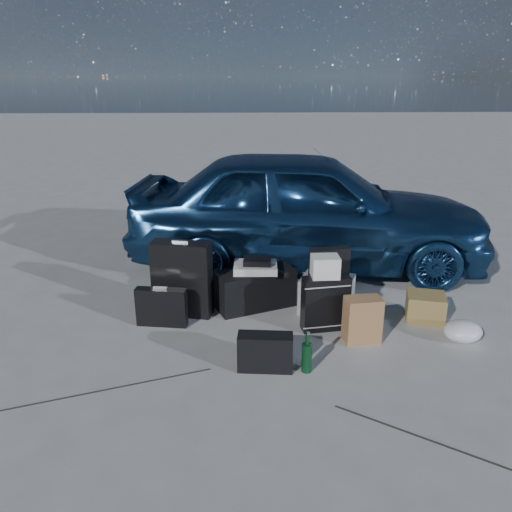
{
  "coord_description": "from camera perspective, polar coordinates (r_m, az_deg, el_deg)",
  "views": [
    {
      "loc": [
        -0.44,
        -3.67,
        2.19
      ],
      "look_at": [
        -0.25,
        0.85,
        0.56
      ],
      "focal_mm": 35.0,
      "sensor_mm": 36.0,
      "label": 1
    }
  ],
  "objects": [
    {
      "name": "ground",
      "position": [
        4.3,
        3.88,
        -10.94
      ],
      "size": [
        60.0,
        60.0,
        0.0
      ],
      "primitive_type": "plane",
      "color": "#A9A9A4",
      "rests_on": "ground"
    },
    {
      "name": "car",
      "position": [
        6.02,
        5.85,
        5.44
      ],
      "size": [
        4.35,
        2.16,
        1.42
      ],
      "primitive_type": "imported",
      "rotation": [
        0.0,
        0.0,
        1.45
      ],
      "color": "#214D82",
      "rests_on": "ground"
    },
    {
      "name": "pelican_case",
      "position": [
        4.97,
        8.08,
        -4.35
      ],
      "size": [
        0.6,
        0.55,
        0.35
      ],
      "primitive_type": "cube",
      "rotation": [
        0.0,
        0.0,
        -0.4
      ],
      "color": "#A5A7AA",
      "rests_on": "ground"
    },
    {
      "name": "laptop_bag",
      "position": [
        4.87,
        8.38,
        -0.78
      ],
      "size": [
        0.4,
        0.18,
        0.29
      ],
      "primitive_type": "cube",
      "rotation": [
        0.0,
        0.0,
        0.21
      ],
      "color": "black",
      "rests_on": "pelican_case"
    },
    {
      "name": "briefcase",
      "position": [
        4.72,
        -10.75,
        -5.77
      ],
      "size": [
        0.48,
        0.17,
        0.37
      ],
      "primitive_type": "cube",
      "rotation": [
        0.0,
        0.0,
        -0.15
      ],
      "color": "black",
      "rests_on": "ground"
    },
    {
      "name": "suitcase_left",
      "position": [
        4.84,
        -8.43,
        -2.59
      ],
      "size": [
        0.59,
        0.32,
        0.73
      ],
      "primitive_type": "cube",
      "rotation": [
        0.0,
        0.0,
        -0.23
      ],
      "color": "black",
      "rests_on": "ground"
    },
    {
      "name": "suitcase_right",
      "position": [
        4.59,
        7.94,
        -5.38
      ],
      "size": [
        0.44,
        0.21,
        0.51
      ],
      "primitive_type": "cube",
      "rotation": [
        0.0,
        0.0,
        0.15
      ],
      "color": "black",
      "rests_on": "ground"
    },
    {
      "name": "white_carton",
      "position": [
        4.47,
        7.91,
        -1.2
      ],
      "size": [
        0.24,
        0.2,
        0.19
      ],
      "primitive_type": "cube",
      "rotation": [
        0.0,
        0.0,
        0.01
      ],
      "color": "silver",
      "rests_on": "suitcase_right"
    },
    {
      "name": "duffel_bag",
      "position": [
        5.0,
        -0.1,
        -3.77
      ],
      "size": [
        0.84,
        0.59,
        0.39
      ],
      "primitive_type": "cube",
      "rotation": [
        0.0,
        0.0,
        0.38
      ],
      "color": "black",
      "rests_on": "ground"
    },
    {
      "name": "flat_box_white",
      "position": [
        4.91,
        -0.06,
        -1.31
      ],
      "size": [
        0.44,
        0.34,
        0.07
      ],
      "primitive_type": "cube",
      "rotation": [
        0.0,
        0.0,
        -0.04
      ],
      "color": "silver",
      "rests_on": "duffel_bag"
    },
    {
      "name": "flat_box_black",
      "position": [
        4.89,
        0.15,
        -0.61
      ],
      "size": [
        0.29,
        0.22,
        0.06
      ],
      "primitive_type": "cube",
      "rotation": [
        0.0,
        0.0,
        -0.12
      ],
      "color": "black",
      "rests_on": "flat_box_white"
    },
    {
      "name": "kraft_bag",
      "position": [
        4.46,
        12.06,
        -7.15
      ],
      "size": [
        0.33,
        0.22,
        0.41
      ],
      "primitive_type": "cube",
      "rotation": [
        0.0,
        0.0,
        0.11
      ],
      "color": "#A36F47",
      "rests_on": "ground"
    },
    {
      "name": "cardboard_box",
      "position": [
        5.03,
        18.78,
        -5.56
      ],
      "size": [
        0.41,
        0.38,
        0.26
      ],
      "primitive_type": "cube",
      "rotation": [
        0.0,
        0.0,
        -0.26
      ],
      "color": "olive",
      "rests_on": "ground"
    },
    {
      "name": "plastic_bag",
      "position": [
        4.77,
        22.56,
        -7.94
      ],
      "size": [
        0.39,
        0.35,
        0.19
      ],
      "primitive_type": "ellipsoid",
      "rotation": [
        0.0,
        0.0,
        0.18
      ],
      "color": "silver",
      "rests_on": "ground"
    },
    {
      "name": "messenger_bag",
      "position": [
        4.0,
        1.05,
        -10.92
      ],
      "size": [
        0.45,
        0.2,
        0.3
      ],
      "primitive_type": "cube",
      "rotation": [
        0.0,
        0.0,
        -0.1
      ],
      "color": "black",
      "rests_on": "ground"
    },
    {
      "name": "green_bottle",
      "position": [
        3.98,
        5.86,
        -10.94
      ],
      "size": [
        0.09,
        0.09,
        0.33
      ],
      "primitive_type": "cylinder",
      "rotation": [
        0.0,
        0.0,
        0.13
      ],
      "color": "black",
      "rests_on": "ground"
    }
  ]
}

